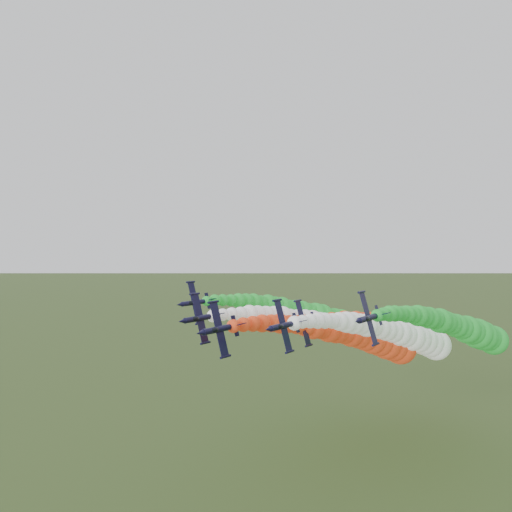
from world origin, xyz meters
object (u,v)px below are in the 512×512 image
object	(u,v)px
jet_outer_left	(320,317)
jet_outer_right	(465,330)
jet_trail	(405,332)
jet_lead	(365,339)
jet_inner_left	(336,329)
jet_inner_right	(404,336)

from	to	relation	value
jet_outer_left	jet_outer_right	bearing A→B (deg)	1.74
jet_outer_left	jet_trail	size ratio (longest dim) A/B	1.01
jet_lead	jet_trail	distance (m)	23.77
jet_inner_left	jet_trail	bearing A→B (deg)	60.23
jet_inner_right	jet_outer_left	distance (m)	28.39
jet_lead	jet_trail	size ratio (longest dim) A/B	1.00
jet_lead	jet_inner_left	size ratio (longest dim) A/B	1.00
jet_inner_left	jet_lead	bearing A→B (deg)	-20.47
jet_trail	jet_lead	bearing A→B (deg)	-94.43
jet_outer_right	jet_inner_left	bearing A→B (deg)	-153.86
jet_outer_right	jet_trail	distance (m)	18.68
jet_inner_left	jet_outer_left	xyz separation A→B (m)	(-11.91, 12.95, 0.79)
jet_outer_left	jet_trail	world-z (taller)	jet_outer_left
jet_inner_right	jet_inner_left	bearing A→B (deg)	-155.98
jet_lead	jet_outer_left	size ratio (longest dim) A/B	1.00
jet_outer_left	jet_trail	xyz separation A→B (m)	(23.38, 7.10, -3.22)
jet_lead	jet_trail	bearing A→B (deg)	85.57
jet_inner_left	jet_outer_left	size ratio (longest dim) A/B	1.00
jet_inner_right	jet_outer_right	distance (m)	15.07
jet_inner_right	jet_outer_left	xyz separation A→B (m)	(-27.70, 5.91, 1.93)
jet_lead	jet_outer_right	bearing A→B (deg)	42.68
jet_lead	jet_inner_left	bearing A→B (deg)	159.53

